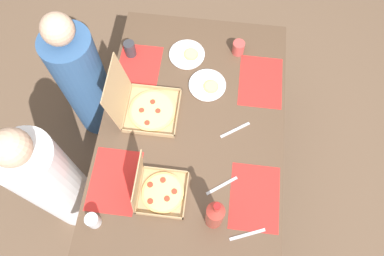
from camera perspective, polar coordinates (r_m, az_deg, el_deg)
The scene contains 19 objects.
ground_plane at distance 2.82m, azimuth 0.00°, elevation -6.42°, with size 6.00×6.00×0.00m, color brown.
dining_table at distance 2.20m, azimuth 0.00°, elevation -1.07°, with size 1.60×1.06×0.76m.
placemat_near_left at distance 2.00m, azimuth 9.71°, elevation -10.56°, with size 0.36×0.26×0.00m, color red.
placemat_near_right at distance 2.29m, azimuth 10.61°, elevation 7.13°, with size 0.36×0.26×0.00m, color red.
placemat_far_left at distance 2.04m, azimuth -11.96°, elevation -7.99°, with size 0.36×0.26×0.00m, color red.
placemat_far_right at distance 2.33m, azimuth -8.31°, elevation 9.09°, with size 0.36×0.26×0.00m, color red.
pizza_box_corner_right at distance 2.13m, azimuth -7.35°, elevation 3.31°, with size 0.31×0.36×0.34m.
pizza_box_edge_far at distance 1.95m, azimuth -5.40°, elevation -9.63°, with size 0.25×0.26×0.29m.
plate_near_left at distance 2.36m, azimuth -0.73°, elevation 11.33°, with size 0.23×0.23×0.03m.
plate_far_left at distance 2.23m, azimuth 2.45°, elevation 6.63°, with size 0.23×0.23×0.03m.
soda_bottle at distance 1.83m, azimuth 3.56°, elevation -13.31°, with size 0.09×0.09×0.32m.
cup_spare at distance 1.97m, azimuth -15.12°, elevation -13.72°, with size 0.07×0.07×0.09m, color silver.
cup_dark at distance 2.36m, azimuth 7.22°, elevation 12.27°, with size 0.08×0.08×0.09m, color #BF4742.
cup_red at distance 2.36m, azimuth -9.61°, elevation 12.02°, with size 0.07×0.07×0.11m, color #333338.
fork_by_near_left at distance 2.00m, azimuth 4.66°, elevation -8.92°, with size 0.19×0.02×0.01m, color #B7B7BC.
fork_by_near_right at distance 1.96m, azimuth 8.60°, elevation -16.05°, with size 0.19×0.02×0.01m, color #B7B7BC.
fork_by_far_right at distance 2.12m, azimuth 6.71°, elevation -0.31°, with size 0.19×0.02×0.01m, color #B7B7BC.
diner_left_seat at distance 2.37m, azimuth -20.63°, elevation -7.95°, with size 0.32×0.32×1.22m.
diner_right_seat at distance 2.64m, azimuth -16.40°, elevation 6.85°, with size 0.32×0.32×1.17m.
Camera 1 is at (-0.87, -0.11, 2.68)m, focal length 34.32 mm.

